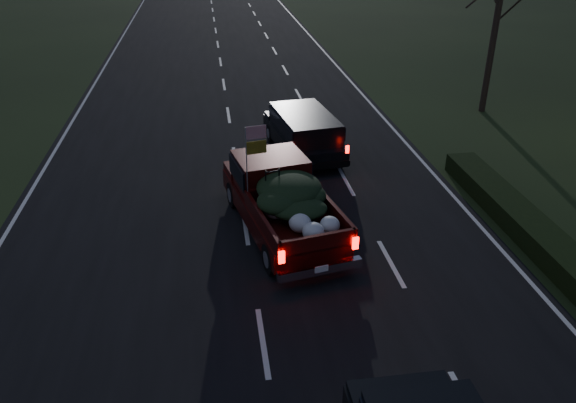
{
  "coord_description": "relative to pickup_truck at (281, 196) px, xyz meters",
  "views": [
    {
      "loc": [
        -0.77,
        -9.16,
        8.16
      ],
      "look_at": [
        1.1,
        3.88,
        1.3
      ],
      "focal_mm": 35.0,
      "sensor_mm": 36.0,
      "label": 1
    }
  ],
  "objects": [
    {
      "name": "hedge_row",
      "position": [
        6.79,
        -1.69,
        -0.77
      ],
      "size": [
        1.0,
        10.0,
        0.6
      ],
      "primitive_type": "cube",
      "color": "black",
      "rests_on": "ground"
    },
    {
      "name": "lead_suv",
      "position": [
        1.57,
        5.38,
        -0.07
      ],
      "size": [
        2.51,
        4.83,
        1.33
      ],
      "rotation": [
        0.0,
        0.0,
        0.13
      ],
      "color": "black",
      "rests_on": "ground"
    },
    {
      "name": "ground",
      "position": [
        -1.01,
        -4.69,
        -1.07
      ],
      "size": [
        120.0,
        120.0,
        0.0
      ],
      "primitive_type": "plane",
      "color": "black",
      "rests_on": "ground"
    },
    {
      "name": "road_asphalt",
      "position": [
        -1.01,
        -4.69,
        -1.06
      ],
      "size": [
        14.0,
        120.0,
        0.02
      ],
      "primitive_type": "cube",
      "color": "black",
      "rests_on": "ground"
    },
    {
      "name": "pickup_truck",
      "position": [
        0.0,
        0.0,
        0.0
      ],
      "size": [
        3.07,
        5.75,
        2.86
      ],
      "rotation": [
        0.0,
        0.0,
        0.19
      ],
      "color": "#3A0A08",
      "rests_on": "ground"
    }
  ]
}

